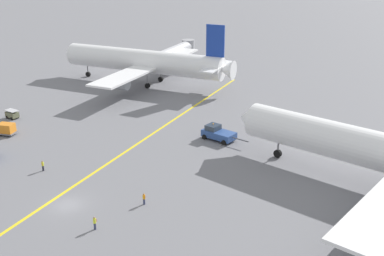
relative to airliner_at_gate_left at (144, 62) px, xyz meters
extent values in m
plane|color=slate|center=(22.89, -56.16, -5.64)|extent=(600.00, 600.00, 0.00)
cube|color=yellow|center=(19.97, -46.16, -5.64)|extent=(3.12, 119.98, 0.01)
cylinder|color=white|center=(-0.42, -0.02, 0.11)|extent=(42.33, 7.16, 5.60)
cone|color=white|center=(-22.68, -0.84, 0.11)|extent=(2.99, 5.26, 5.16)
cone|color=white|center=(21.64, 0.80, 0.11)|extent=(3.76, 4.61, 4.48)
cube|color=white|center=(1.69, 0.06, -0.73)|extent=(8.03, 44.35, 0.44)
cube|color=white|center=(19.14, 0.71, 0.67)|extent=(3.68, 13.11, 0.28)
cube|color=#193899|center=(18.84, 0.70, 6.55)|extent=(4.41, 0.52, 7.28)
cylinder|color=#999EA3|center=(0.23, 12.38, -2.53)|extent=(4.29, 2.75, 2.60)
cylinder|color=#999EA3|center=(1.14, -12.33, -2.53)|extent=(4.29, 2.75, 2.60)
cylinder|color=slate|center=(2.81, -3.30, -3.70)|extent=(0.28, 0.28, 2.58)
cylinder|color=black|center=(2.81, -3.30, -4.99)|extent=(1.32, 0.60, 1.30)
cylinder|color=slate|center=(2.56, 3.50, -3.70)|extent=(0.28, 0.28, 2.58)
cylinder|color=black|center=(2.56, 3.50, -4.99)|extent=(1.32, 0.60, 1.30)
cylinder|color=slate|center=(-17.27, -0.64, -3.70)|extent=(0.28, 0.28, 2.58)
cylinder|color=black|center=(-17.27, -0.64, -4.99)|extent=(1.32, 0.60, 1.30)
cone|color=white|center=(37.27, -27.40, -0.22)|extent=(3.89, 5.52, 5.01)
cylinder|color=#999EA3|center=(60.36, -46.71, -2.84)|extent=(4.69, 3.50, 2.60)
cylinder|color=slate|center=(43.17, -28.81, -3.83)|extent=(0.28, 0.28, 2.32)
cylinder|color=black|center=(43.17, -28.81, -4.99)|extent=(1.39, 0.84, 1.30)
cube|color=#2D4C8C|center=(31.61, -26.14, -4.60)|extent=(6.37, 4.09, 1.18)
cube|color=#333D47|center=(30.34, -25.87, -3.56)|extent=(2.56, 2.73, 0.90)
cylinder|color=#4C4C51|center=(36.05, -27.11, -4.48)|extent=(3.17, 0.87, 0.20)
sphere|color=orange|center=(30.34, -25.87, -2.93)|extent=(0.24, 0.24, 0.24)
cylinder|color=black|center=(29.23, -27.12, -5.19)|extent=(0.94, 0.48, 0.90)
cylinder|color=black|center=(29.85, -24.27, -5.19)|extent=(0.94, 0.48, 0.90)
cylinder|color=black|center=(33.37, -28.01, -5.19)|extent=(0.94, 0.48, 0.90)
cylinder|color=black|center=(33.99, -25.17, -5.19)|extent=(0.94, 0.48, 0.90)
cube|color=#666B4C|center=(-9.92, -34.08, -4.84)|extent=(2.78, 1.84, 1.00)
cube|color=#B2B2B7|center=(-9.92, -34.08, -3.99)|extent=(2.92, 1.93, 0.12)
cylinder|color=black|center=(-10.76, -34.67, -5.34)|extent=(0.62, 0.28, 0.60)
cylinder|color=black|center=(-10.57, -33.29, -5.34)|extent=(0.62, 0.28, 0.60)
cylinder|color=black|center=(-9.27, -34.88, -5.34)|extent=(0.62, 0.28, 0.60)
cylinder|color=black|center=(-9.08, -33.49, -5.34)|extent=(0.62, 0.28, 0.60)
cube|color=slate|center=(-3.91, -41.19, -5.22)|extent=(3.62, 2.87, 0.25)
cube|color=orange|center=(-3.91, -41.19, -4.29)|extent=(3.18, 2.59, 1.60)
cylinder|color=black|center=(-3.34, -40.34, -5.34)|extent=(0.63, 0.33, 0.60)
cylinder|color=black|center=(-3.02, -41.70, -5.34)|extent=(0.63, 0.33, 0.60)
cylinder|color=black|center=(-4.80, -40.68, -5.34)|extent=(0.63, 0.33, 0.60)
cylinder|color=black|center=(-4.48, -42.04, -5.34)|extent=(0.63, 0.33, 0.60)
cylinder|color=#2D3351|center=(31.82, -51.47, -5.23)|extent=(0.28, 0.28, 0.82)
cylinder|color=orange|center=(31.82, -51.47, -4.54)|extent=(0.36, 0.36, 0.58)
sphere|color=#9E704C|center=(31.82, -51.47, -4.14)|extent=(0.22, 0.22, 0.22)
cylinder|color=#F24C19|center=(32.09, -51.60, -4.42)|extent=(0.05, 0.05, 0.40)
cylinder|color=black|center=(12.62, -49.67, -5.23)|extent=(0.28, 0.28, 0.84)
cylinder|color=#D1E02D|center=(12.62, -49.67, -4.51)|extent=(0.36, 0.36, 0.59)
sphere|color=#9E704C|center=(12.62, -49.67, -4.10)|extent=(0.23, 0.23, 0.23)
cylinder|color=#F24C19|center=(12.78, -49.92, -4.39)|extent=(0.05, 0.05, 0.40)
cylinder|color=#2D3351|center=(29.71, -59.24, -5.21)|extent=(0.28, 0.28, 0.88)
cylinder|color=#D1E02D|center=(29.71, -59.24, -4.46)|extent=(0.36, 0.36, 0.62)
sphere|color=#9E704C|center=(29.71, -59.24, -4.03)|extent=(0.24, 0.24, 0.24)
cylinder|color=#F24C19|center=(30.00, -59.20, -4.33)|extent=(0.05, 0.05, 0.40)
cylinder|color=#B7B7BC|center=(-1.99, 19.66, -1.18)|extent=(4.27, 19.06, 3.20)
cylinder|color=#99999E|center=(-2.53, 29.10, -1.18)|extent=(3.84, 3.84, 3.52)
cylinder|color=#595960|center=(-2.47, 28.10, -3.41)|extent=(0.70, 0.70, 4.46)
camera|label=1|loc=(62.13, -98.05, 26.02)|focal=44.36mm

